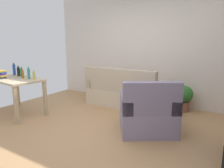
{
  "coord_description": "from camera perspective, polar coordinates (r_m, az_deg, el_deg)",
  "views": [
    {
      "loc": [
        2.11,
        -2.75,
        1.52
      ],
      "look_at": [
        0.1,
        0.5,
        0.75
      ],
      "focal_mm": 34.09,
      "sensor_mm": 36.0,
      "label": 1
    }
  ],
  "objects": [
    {
      "name": "couch",
      "position": [
        5.08,
        3.32,
        -2.44
      ],
      "size": [
        1.77,
        0.84,
        0.92
      ],
      "rotation": [
        0.0,
        0.0,
        3.14
      ],
      "color": "beige",
      "rests_on": "ground_plane"
    },
    {
      "name": "ground_plane",
      "position": [
        3.79,
        -5.39,
        -12.47
      ],
      "size": [
        5.2,
        4.4,
        0.02
      ],
      "primitive_type": "cube",
      "color": "tan"
    },
    {
      "name": "book_stack",
      "position": [
        4.99,
        -27.82,
        2.23
      ],
      "size": [
        0.26,
        0.22,
        0.17
      ],
      "color": "#333338",
      "rests_on": "desk"
    },
    {
      "name": "bottle_squat",
      "position": [
        4.51,
        -20.2,
        2.09
      ],
      "size": [
        0.05,
        0.05,
        0.2
      ],
      "color": "#BCB24C",
      "rests_on": "desk"
    },
    {
      "name": "bottle_tall",
      "position": [
        4.69,
        -21.44,
        2.66
      ],
      "size": [
        0.05,
        0.05,
        0.25
      ],
      "color": "teal",
      "rests_on": "desk"
    },
    {
      "name": "bottle_green",
      "position": [
        5.0,
        -23.06,
        2.85
      ],
      "size": [
        0.06,
        0.06,
        0.22
      ],
      "color": "#1E722D",
      "rests_on": "desk"
    },
    {
      "name": "bottle_dark",
      "position": [
        5.17,
        -23.78,
        3.07
      ],
      "size": [
        0.06,
        0.06,
        0.23
      ],
      "color": "black",
      "rests_on": "desk"
    },
    {
      "name": "wall_rear",
      "position": [
        5.39,
        8.74,
        9.46
      ],
      "size": [
        5.2,
        0.1,
        2.7
      ],
      "primitive_type": "cube",
      "color": "silver",
      "rests_on": "ground_plane"
    },
    {
      "name": "bottle_amber",
      "position": [
        4.82,
        -22.8,
        2.44
      ],
      "size": [
        0.05,
        0.05,
        0.2
      ],
      "color": "#9E6019",
      "rests_on": "desk"
    },
    {
      "name": "bottle_blue",
      "position": [
        5.34,
        -24.76,
        3.52
      ],
      "size": [
        0.06,
        0.06,
        0.28
      ],
      "color": "#2347A3",
      "rests_on": "desk"
    },
    {
      "name": "armchair",
      "position": [
        3.67,
        9.62,
        -7.86
      ],
      "size": [
        1.21,
        1.19,
        0.92
      ],
      "rotation": [
        0.0,
        0.0,
        3.71
      ],
      "color": "gray",
      "rests_on": "ground_plane"
    },
    {
      "name": "potted_plant",
      "position": [
        4.91,
        18.83,
        -3.26
      ],
      "size": [
        0.36,
        0.36,
        0.57
      ],
      "color": "brown",
      "rests_on": "ground_plane"
    },
    {
      "name": "desk",
      "position": [
        4.87,
        -24.44,
        0.07
      ],
      "size": [
        1.28,
        0.84,
        0.76
      ],
      "rotation": [
        0.0,
        0.0,
        -0.12
      ],
      "color": "#C6B28E",
      "rests_on": "ground_plane"
    }
  ]
}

